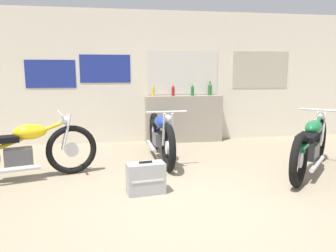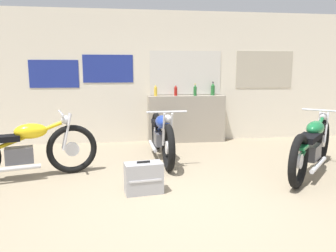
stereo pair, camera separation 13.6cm
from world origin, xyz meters
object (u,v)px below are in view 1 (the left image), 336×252
at_px(bottle_left_center, 173,91).
at_px(bottle_right_center, 210,89).
at_px(bottle_leftmost, 153,91).
at_px(bottle_center, 192,90).
at_px(hard_case_silver, 146,178).
at_px(motorcycle_yellow, 23,150).
at_px(motorcycle_green, 311,145).
at_px(motorcycle_blue, 160,135).

xyz_separation_m(bottle_left_center, bottle_right_center, (0.83, 0.02, 0.02)).
bearing_deg(bottle_leftmost, bottle_center, -1.17).
bearing_deg(hard_case_silver, bottle_right_center, 59.93).
bearing_deg(bottle_left_center, bottle_leftmost, -176.83).
relative_size(bottle_leftmost, motorcycle_yellow, 0.13).
bearing_deg(bottle_right_center, motorcycle_yellow, -147.27).
distance_m(bottle_leftmost, bottle_left_center, 0.44).
relative_size(bottle_right_center, motorcycle_yellow, 0.15).
xyz_separation_m(bottle_left_center, motorcycle_yellow, (-2.55, -2.15, -0.68)).
xyz_separation_m(bottle_left_center, motorcycle_green, (1.68, -2.49, -0.69)).
bearing_deg(motorcycle_green, bottle_left_center, 124.02).
bearing_deg(bottle_center, motorcycle_blue, -123.94).
height_order(bottle_leftmost, motorcycle_yellow, bottle_leftmost).
height_order(bottle_center, bottle_right_center, bottle_right_center).
bearing_deg(motorcycle_blue, bottle_leftmost, 88.37).
bearing_deg(bottle_center, bottle_right_center, 9.18).
bearing_deg(bottle_center, motorcycle_yellow, -144.66).
relative_size(bottle_left_center, hard_case_silver, 0.49).
height_order(bottle_left_center, motorcycle_yellow, bottle_left_center).
bearing_deg(motorcycle_yellow, bottle_center, 35.34).
relative_size(bottle_leftmost, hard_case_silver, 0.51).
height_order(bottle_left_center, motorcycle_blue, bottle_left_center).
bearing_deg(bottle_left_center, motorcycle_green, -55.98).
distance_m(bottle_leftmost, hard_case_silver, 3.10).
xyz_separation_m(bottle_center, motorcycle_yellow, (-2.97, -2.11, -0.69)).
bearing_deg(bottle_leftmost, hard_case_silver, -98.90).
distance_m(bottle_leftmost, motorcycle_green, 3.33).
bearing_deg(motorcycle_blue, hard_case_silver, -104.85).
bearing_deg(bottle_center, bottle_left_center, 174.29).
distance_m(motorcycle_yellow, hard_case_silver, 1.86).
distance_m(bottle_left_center, motorcycle_yellow, 3.41).
xyz_separation_m(bottle_right_center, motorcycle_yellow, (-3.38, -2.17, -0.70)).
relative_size(motorcycle_yellow, hard_case_silver, 4.02).
bearing_deg(motorcycle_green, motorcycle_yellow, 175.35).
bearing_deg(bottle_left_center, bottle_right_center, 1.72).
distance_m(bottle_left_center, hard_case_silver, 3.22).
bearing_deg(bottle_right_center, bottle_center, -170.82).
height_order(motorcycle_blue, motorcycle_green, motorcycle_blue).
distance_m(bottle_right_center, hard_case_silver, 3.56).
distance_m(bottle_center, bottle_right_center, 0.42).
xyz_separation_m(bottle_left_center, hard_case_silver, (-0.89, -2.95, -0.92)).
distance_m(motorcycle_yellow, motorcycle_green, 4.25).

